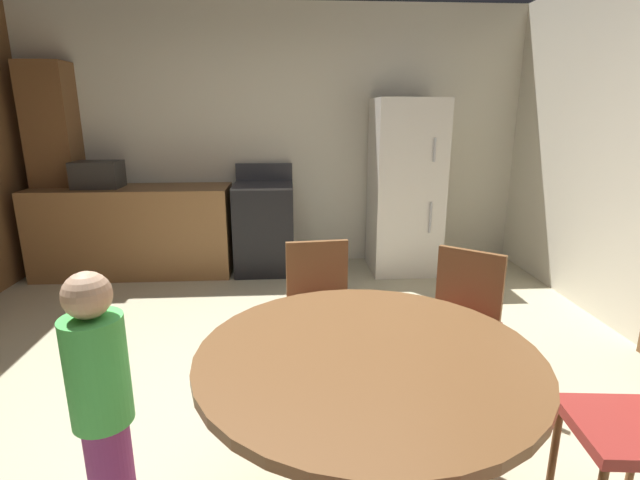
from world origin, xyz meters
name	(u,v)px	position (x,y,z in m)	size (l,w,h in m)	color
ground_plane	(274,416)	(0.00, 0.00, 0.00)	(14.00, 14.00, 0.00)	beige
wall_back	(278,139)	(0.00, 2.92, 1.35)	(5.50, 0.12, 2.70)	silver
kitchen_counter	(135,231)	(-1.48, 2.52, 0.45)	(1.95, 0.60, 0.90)	olive
pantry_column	(58,171)	(-2.23, 2.70, 1.05)	(0.44, 0.36, 2.10)	brown
oven_range	(264,227)	(-0.15, 2.53, 0.47)	(0.60, 0.60, 1.10)	black
refrigerator	(405,187)	(1.30, 2.47, 0.88)	(0.68, 0.68, 1.76)	silver
microwave	(98,174)	(-1.77, 2.52, 1.03)	(0.44, 0.32, 0.26)	#2D2B28
dining_table	(367,388)	(0.39, -0.70, 0.61)	(1.29, 1.29, 0.76)	brown
chair_northeast	(460,318)	(1.06, 0.13, 0.50)	(0.56, 0.56, 0.87)	brown
chair_north	(320,305)	(0.28, 0.36, 0.50)	(0.44, 0.44, 0.87)	brown
person_child	(102,402)	(-0.60, -0.68, 0.58)	(0.22, 0.22, 1.09)	#8C337A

